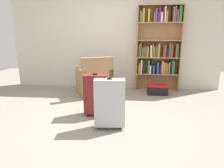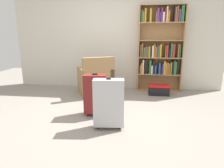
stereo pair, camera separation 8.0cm
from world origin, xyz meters
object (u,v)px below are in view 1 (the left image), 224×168
at_px(bookshelf, 158,48).
at_px(suitcase_silver, 110,103).
at_px(storage_box, 157,89).
at_px(suitcase_dark_red, 95,94).
at_px(armchair, 94,81).
at_px(mug, 113,95).

bearing_deg(bookshelf, suitcase_silver, -112.83).
distance_m(storage_box, suitcase_silver, 2.06).
height_order(bookshelf, suitcase_dark_red, bookshelf).
distance_m(armchair, mug, 0.55).
height_order(bookshelf, mug, bookshelf).
bearing_deg(bookshelf, storage_box, -92.49).
xyz_separation_m(bookshelf, suitcase_silver, (-0.94, -2.24, -0.65)).
bearing_deg(suitcase_silver, suitcase_dark_red, 121.74).
xyz_separation_m(storage_box, suitcase_silver, (-0.92, -1.82, 0.27)).
bearing_deg(suitcase_dark_red, mug, 78.62).
distance_m(armchair, suitcase_dark_red, 1.22).
height_order(armchair, suitcase_dark_red, armchair).
bearing_deg(mug, armchair, 162.96).
distance_m(suitcase_dark_red, suitcase_silver, 0.57).
xyz_separation_m(armchair, storage_box, (1.47, 0.14, -0.18)).
height_order(armchair, storage_box, armchair).
bearing_deg(storage_box, armchair, -174.70).
relative_size(suitcase_dark_red, suitcase_silver, 0.95).
relative_size(mug, suitcase_silver, 0.15).
relative_size(bookshelf, suitcase_silver, 2.64).
bearing_deg(armchair, storage_box, 5.30).
distance_m(armchair, storage_box, 1.49).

